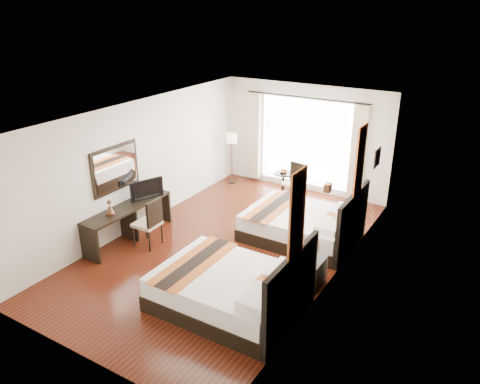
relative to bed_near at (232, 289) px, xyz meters
The scene contains 29 objects.
floor 2.03m from the bed_near, 124.65° to the left, with size 4.50×7.50×0.01m, color black.
ceiling 3.16m from the bed_near, 124.65° to the left, with size 4.50×7.50×0.02m, color white.
wall_headboard 2.25m from the bed_near, 56.14° to the left, with size 0.01×7.50×2.80m, color silver.
wall_desk 3.91m from the bed_near, 154.03° to the left, with size 0.01×7.50×2.80m, color silver.
wall_window 5.61m from the bed_near, 101.93° to the left, with size 4.50×0.01×2.80m, color silver.
wall_entry 2.61m from the bed_near, 118.51° to the right, with size 4.50×0.01×2.80m, color silver.
window_glass 5.58m from the bed_near, 101.96° to the left, with size 2.40×0.02×2.20m, color white.
sheer_curtain 5.52m from the bed_near, 102.09° to the left, with size 2.30×0.02×2.10m, color white.
drape_left 5.95m from the bed_near, 116.13° to the left, with size 0.35×0.14×2.35m, color beige.
drape_right 5.37m from the bed_near, 86.63° to the left, with size 0.35×0.14×2.35m, color beige.
art_panel_near 1.94m from the bed_near, ahead, with size 0.03×0.50×1.35m, color maroon.
art_panel_far 3.41m from the bed_near, 68.72° to the left, with size 0.03×0.50×1.35m, color maroon.
wall_sconce 2.28m from the bed_near, 50.39° to the left, with size 0.10×0.14×0.14m, color #4A2B1A.
mirror_frame 3.68m from the bed_near, 165.05° to the left, with size 0.04×1.25×0.95m, color black.
mirror_glass 3.66m from the bed_near, 164.94° to the left, with size 0.01×1.12×0.82m, color white.
bed_near is the anchor object (origin of this frame).
bed_far 2.80m from the bed_near, 89.24° to the left, with size 2.26×1.76×1.28m.
nightstand 1.53m from the bed_near, 56.33° to the left, with size 0.44×0.54×0.52m, color black.
table_lamp 1.63m from the bed_near, 57.47° to the left, with size 0.23×0.23×0.36m.
vase 1.38m from the bed_near, 51.94° to the left, with size 0.13×0.13×0.13m, color black.
console_desk 3.26m from the bed_near, 164.00° to the left, with size 0.50×2.20×0.76m, color black.
television 3.49m from the bed_near, 155.04° to the left, with size 0.76×0.10×0.44m, color black.
bronze_figurine 3.21m from the bed_near, behind, with size 0.19×0.19×0.28m, color #4A2B1A, non-canonical shape.
desk_chair 2.74m from the bed_near, 160.94° to the left, with size 0.50×0.50×1.04m.
floor_lamp 5.73m from the bed_near, 122.07° to the left, with size 0.28×0.28×1.40m.
side_table 5.08m from the bed_near, 106.74° to the left, with size 0.49×0.49×0.56m, color black.
fruit_bowl 5.08m from the bed_near, 106.80° to the left, with size 0.20×0.20×0.05m, color #472719.
window_chair 4.73m from the bed_near, 103.08° to the left, with size 0.51×0.51×0.95m.
jute_rug 4.05m from the bed_near, 106.09° to the left, with size 1.19×0.81×0.01m, color tan.
Camera 1 is at (4.60, -7.11, 4.75)m, focal length 35.00 mm.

